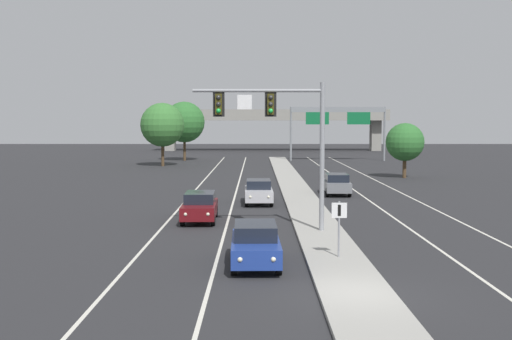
# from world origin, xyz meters

# --- Properties ---
(ground_plane) EXTENTS (260.00, 260.00, 0.00)m
(ground_plane) POSITION_xyz_m (0.00, 0.00, 0.00)
(ground_plane) COLOR #28282B
(median_island) EXTENTS (2.40, 110.00, 0.15)m
(median_island) POSITION_xyz_m (0.00, 18.00, 0.07)
(median_island) COLOR #9E9B93
(median_island) RESTS_ON ground
(lane_stripe_oncoming_center) EXTENTS (0.14, 100.00, 0.01)m
(lane_stripe_oncoming_center) POSITION_xyz_m (-4.70, 25.00, 0.00)
(lane_stripe_oncoming_center) COLOR silver
(lane_stripe_oncoming_center) RESTS_ON ground
(lane_stripe_receding_center) EXTENTS (0.14, 100.00, 0.01)m
(lane_stripe_receding_center) POSITION_xyz_m (4.70, 25.00, 0.00)
(lane_stripe_receding_center) COLOR silver
(lane_stripe_receding_center) RESTS_ON ground
(edge_stripe_left) EXTENTS (0.14, 100.00, 0.01)m
(edge_stripe_left) POSITION_xyz_m (-8.00, 25.00, 0.00)
(edge_stripe_left) COLOR silver
(edge_stripe_left) RESTS_ON ground
(edge_stripe_right) EXTENTS (0.14, 100.00, 0.01)m
(edge_stripe_right) POSITION_xyz_m (8.00, 25.00, 0.00)
(edge_stripe_right) COLOR silver
(edge_stripe_right) RESTS_ON ground
(overhead_signal_mast) EXTENTS (6.38, 0.44, 7.20)m
(overhead_signal_mast) POSITION_xyz_m (-1.94, 10.86, 5.29)
(overhead_signal_mast) COLOR gray
(overhead_signal_mast) RESTS_ON median_island
(median_sign_post) EXTENTS (0.60, 0.10, 2.20)m
(median_sign_post) POSITION_xyz_m (0.11, 4.97, 1.59)
(median_sign_post) COLOR gray
(median_sign_post) RESTS_ON median_island
(car_oncoming_blue) EXTENTS (1.89, 4.50, 1.58)m
(car_oncoming_blue) POSITION_xyz_m (-3.17, 4.25, 0.82)
(car_oncoming_blue) COLOR navy
(car_oncoming_blue) RESTS_ON ground
(car_oncoming_darkred) EXTENTS (1.90, 4.50, 1.58)m
(car_oncoming_darkred) POSITION_xyz_m (-6.24, 14.55, 0.82)
(car_oncoming_darkred) COLOR #5B0F14
(car_oncoming_darkred) RESTS_ON ground
(car_oncoming_silver) EXTENTS (1.89, 4.50, 1.58)m
(car_oncoming_silver) POSITION_xyz_m (-2.98, 21.78, 0.82)
(car_oncoming_silver) COLOR #B7B7BC
(car_oncoming_silver) RESTS_ON ground
(car_receding_grey) EXTENTS (1.90, 4.50, 1.58)m
(car_receding_grey) POSITION_xyz_m (2.88, 26.79, 0.82)
(car_receding_grey) COLOR slate
(car_receding_grey) RESTS_ON ground
(highway_sign_gantry) EXTENTS (13.28, 0.42, 7.50)m
(highway_sign_gantry) POSITION_xyz_m (8.20, 66.26, 6.16)
(highway_sign_gantry) COLOR gray
(highway_sign_gantry) RESTS_ON ground
(overpass_bridge) EXTENTS (42.40, 6.40, 7.65)m
(overpass_bridge) POSITION_xyz_m (0.00, 95.69, 5.78)
(overpass_bridge) COLOR gray
(overpass_bridge) RESTS_ON ground
(tree_far_left_c) EXTENTS (5.68, 5.68, 8.22)m
(tree_far_left_c) POSITION_xyz_m (-13.13, 66.61, 5.37)
(tree_far_left_c) COLOR #4C3823
(tree_far_left_c) RESTS_ON ground
(tree_far_left_b) EXTENTS (5.34, 5.34, 7.73)m
(tree_far_left_b) POSITION_xyz_m (-14.56, 55.93, 5.05)
(tree_far_left_b) COLOR #4C3823
(tree_far_left_b) RESTS_ON ground
(tree_far_right_b) EXTENTS (3.68, 3.68, 5.32)m
(tree_far_right_b) POSITION_xyz_m (11.25, 40.35, 3.47)
(tree_far_right_b) COLOR #4C3823
(tree_far_right_b) RESTS_ON ground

